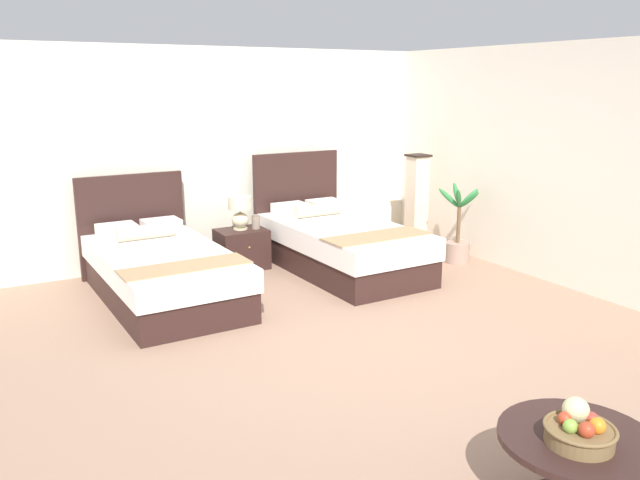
{
  "coord_description": "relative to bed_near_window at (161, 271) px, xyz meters",
  "views": [
    {
      "loc": [
        -2.68,
        -4.03,
        2.12
      ],
      "look_at": [
        -0.05,
        0.59,
        0.8
      ],
      "focal_mm": 35.83,
      "sensor_mm": 36.0,
      "label": 1
    }
  ],
  "objects": [
    {
      "name": "floor_lamp_corner",
      "position": [
        3.44,
        0.33,
        0.32
      ],
      "size": [
        0.26,
        0.26,
        1.23
      ],
      "color": "black",
      "rests_on": "ground"
    },
    {
      "name": "wall_side_right",
      "position": [
        3.89,
        -1.66,
        0.97
      ],
      "size": [
        0.12,
        5.76,
        2.52
      ],
      "primitive_type": "cube",
      "color": "silver",
      "rests_on": "ground"
    },
    {
      "name": "nightstand",
      "position": [
        1.12,
        0.6,
        -0.06
      ],
      "size": [
        0.56,
        0.45,
        0.46
      ],
      "color": "#331E1B",
      "rests_on": "ground"
    },
    {
      "name": "coffee_table",
      "position": [
        0.87,
        -4.27,
        0.01
      ],
      "size": [
        0.78,
        0.78,
        0.42
      ],
      "color": "#331E1B",
      "rests_on": "ground"
    },
    {
      "name": "vase",
      "position": [
        1.28,
        0.56,
        0.25
      ],
      "size": [
        0.09,
        0.09,
        0.16
      ],
      "color": "gray",
      "rests_on": "nightstand"
    },
    {
      "name": "fruit_bowl",
      "position": [
        0.82,
        -4.3,
        0.2
      ],
      "size": [
        0.35,
        0.35,
        0.21
      ],
      "color": "brown",
      "rests_on": "coffee_table"
    },
    {
      "name": "potted_palm",
      "position": [
        3.48,
        -0.44,
        -0.02
      ],
      "size": [
        0.46,
        0.49,
        0.96
      ],
      "color": "tan",
      "rests_on": "ground"
    },
    {
      "name": "ground_plane",
      "position": [
        1.04,
        -2.06,
        -0.3
      ],
      "size": [
        9.29,
        10.16,
        0.02
      ],
      "primitive_type": "cube",
      "color": "#9F7B63"
    },
    {
      "name": "table_lamp",
      "position": [
        1.12,
        0.62,
        0.39
      ],
      "size": [
        0.27,
        0.27,
        0.38
      ],
      "color": "beige",
      "rests_on": "nightstand"
    },
    {
      "name": "bed_near_corner",
      "position": [
        2.07,
        0.0,
        0.02
      ],
      "size": [
        1.21,
        2.24,
        1.27
      ],
      "color": "#331E1B",
      "rests_on": "ground"
    },
    {
      "name": "wall_back",
      "position": [
        1.04,
        1.22,
        0.97
      ],
      "size": [
        9.29,
        0.12,
        2.52
      ],
      "primitive_type": "cube",
      "color": "silver",
      "rests_on": "ground"
    },
    {
      "name": "bed_near_window",
      "position": [
        0.0,
        0.0,
        0.0
      ],
      "size": [
        1.21,
        2.23,
        1.13
      ],
      "color": "#331E1B",
      "rests_on": "ground"
    }
  ]
}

